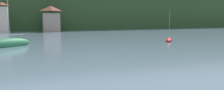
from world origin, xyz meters
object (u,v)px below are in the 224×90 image
Objects in this scene: sailboat_far_7 at (169,40)px; sailboat_far_9 at (10,44)px; shore_building_westcentral at (51,19)px; shore_building_west at (2,18)px.

sailboat_far_9 is (-31.55, 2.76, 0.23)m from sailboat_far_7.
shore_building_westcentral is at bearing -116.83° from sailboat_far_7.
shore_building_west is 1.04× the size of sailboat_far_9.
sailboat_far_7 is at bearing -65.06° from shore_building_westcentral.
shore_building_westcentral is 42.97m from sailboat_far_9.
shore_building_west is at bearing -101.40° from sailboat_far_7.
shore_building_west is 56.60m from sailboat_far_7.
sailboat_far_9 is (4.98, -40.20, -4.55)m from shore_building_west.
shore_building_westcentral is at bearing -137.30° from sailboat_far_9.
sailboat_far_7 is 0.69× the size of sailboat_far_9.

